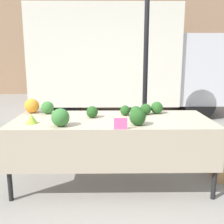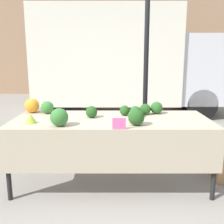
{
  "view_description": "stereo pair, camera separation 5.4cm",
  "coord_description": "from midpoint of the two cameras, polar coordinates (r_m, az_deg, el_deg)",
  "views": [
    {
      "loc": [
        -0.04,
        -2.99,
        1.51
      ],
      "look_at": [
        0.0,
        0.0,
        0.88
      ],
      "focal_mm": 42.0,
      "sensor_mm": 36.0,
      "label": 1
    },
    {
      "loc": [
        0.01,
        -2.99,
        1.51
      ],
      "look_at": [
        0.0,
        0.0,
        0.88
      ],
      "focal_mm": 42.0,
      "sensor_mm": 36.0,
      "label": 2
    }
  ],
  "objects": [
    {
      "name": "broccoli_head_2",
      "position": [
        3.24,
        3.41,
        0.33
      ],
      "size": [
        0.12,
        0.12,
        0.12
      ],
      "color": "#23511E",
      "rests_on": "market_table"
    },
    {
      "name": "broccoli_head_4",
      "position": [
        3.12,
        -3.83,
        0.02
      ],
      "size": [
        0.14,
        0.14,
        0.14
      ],
      "color": "#23511E",
      "rests_on": "market_table"
    },
    {
      "name": "broccoli_head_0",
      "position": [
        3.38,
        10.29,
        0.9
      ],
      "size": [
        0.15,
        0.15,
        0.15
      ],
      "color": "#285B23",
      "rests_on": "market_table"
    },
    {
      "name": "broccoli_head_6",
      "position": [
        2.77,
        6.03,
        -1.15
      ],
      "size": [
        0.17,
        0.17,
        0.17
      ],
      "color": "#23511E",
      "rests_on": "market_table"
    },
    {
      "name": "romanesco_head",
      "position": [
        2.98,
        -16.59,
        -1.38
      ],
      "size": [
        0.13,
        0.13,
        0.1
      ],
      "color": "#93B238",
      "rests_on": "market_table"
    },
    {
      "name": "parked_truck",
      "position": [
        7.03,
        3.27,
        11.23
      ],
      "size": [
        4.92,
        1.86,
        2.71
      ],
      "color": "silver",
      "rests_on": "ground_plane"
    },
    {
      "name": "market_table",
      "position": [
        3.03,
        0.51,
        -3.3
      ],
      "size": [
        2.3,
        0.95,
        0.8
      ],
      "color": "tan",
      "rests_on": "ground_plane"
    },
    {
      "name": "price_sign",
      "position": [
        2.61,
        2.3,
        -2.56
      ],
      "size": [
        0.13,
        0.01,
        0.12
      ],
      "color": "#F45B9E",
      "rests_on": "market_table"
    },
    {
      "name": "broccoli_head_3",
      "position": [
        2.77,
        -10.7,
        -1.12
      ],
      "size": [
        0.19,
        0.19,
        0.19
      ],
      "color": "#387533",
      "rests_on": "market_table"
    },
    {
      "name": "ground_plane",
      "position": [
        3.35,
        0.48,
        -14.88
      ],
      "size": [
        40.0,
        40.0,
        0.0
      ],
      "primitive_type": "plane",
      "color": "gray"
    },
    {
      "name": "building_facade",
      "position": [
        11.25,
        0.27,
        17.05
      ],
      "size": [
        16.0,
        0.6,
        5.05
      ],
      "color": "#9E7A5B",
      "rests_on": "ground_plane"
    },
    {
      "name": "orange_cauliflower",
      "position": [
        3.53,
        -16.45,
        1.35
      ],
      "size": [
        0.19,
        0.19,
        0.19
      ],
      "color": "orange",
      "rests_on": "market_table"
    },
    {
      "name": "tent_pole",
      "position": [
        3.94,
        7.9,
        7.58
      ],
      "size": [
        0.07,
        0.07,
        2.44
      ],
      "color": "black",
      "rests_on": "ground_plane"
    },
    {
      "name": "broccoli_head_7",
      "position": [
        3.3,
        7.88,
        0.59
      ],
      "size": [
        0.14,
        0.14,
        0.14
      ],
      "color": "#23511E",
      "rests_on": "market_table"
    },
    {
      "name": "broccoli_head_5",
      "position": [
        3.15,
        5.74,
        0.07
      ],
      "size": [
        0.14,
        0.14,
        0.14
      ],
      "color": "#285B23",
      "rests_on": "market_table"
    },
    {
      "name": "broccoli_head_1",
      "position": [
        3.43,
        -13.29,
        0.98
      ],
      "size": [
        0.16,
        0.16,
        0.16
      ],
      "color": "#387533",
      "rests_on": "market_table"
    }
  ]
}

